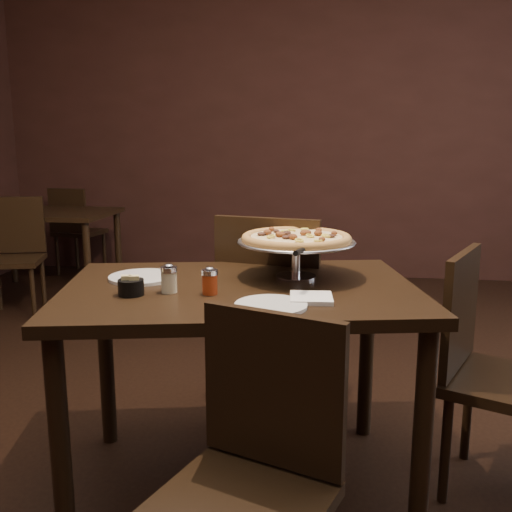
# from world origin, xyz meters

# --- Properties ---
(room) EXTENTS (6.04, 7.04, 2.84)m
(room) POSITION_xyz_m (0.06, 0.03, 1.40)
(room) COLOR black
(room) RESTS_ON ground
(dining_table) EXTENTS (1.40, 1.07, 0.79)m
(dining_table) POSITION_xyz_m (-0.09, -0.03, 0.68)
(dining_table) COLOR black
(dining_table) RESTS_ON ground
(background_table) EXTENTS (1.14, 0.76, 0.71)m
(background_table) POSITION_xyz_m (-2.20, 2.50, 0.62)
(background_table) COLOR black
(background_table) RESTS_ON ground
(pizza_stand) EXTENTS (0.44, 0.44, 0.18)m
(pizza_stand) POSITION_xyz_m (0.10, 0.12, 0.94)
(pizza_stand) COLOR silver
(pizza_stand) RESTS_ON dining_table
(parmesan_shaker) EXTENTS (0.06, 0.06, 0.10)m
(parmesan_shaker) POSITION_xyz_m (-0.31, -0.15, 0.83)
(parmesan_shaker) COLOR beige
(parmesan_shaker) RESTS_ON dining_table
(pepper_flake_shaker) EXTENTS (0.05, 0.05, 0.10)m
(pepper_flake_shaker) POSITION_xyz_m (-0.17, -0.16, 0.83)
(pepper_flake_shaker) COLOR #9A280E
(pepper_flake_shaker) RESTS_ON dining_table
(packet_caddy) EXTENTS (0.09, 0.09, 0.07)m
(packet_caddy) POSITION_xyz_m (-0.43, -0.21, 0.82)
(packet_caddy) COLOR black
(packet_caddy) RESTS_ON dining_table
(napkin_stack) EXTENTS (0.15, 0.15, 0.01)m
(napkin_stack) POSITION_xyz_m (0.17, -0.18, 0.79)
(napkin_stack) COLOR white
(napkin_stack) RESTS_ON dining_table
(plate_left) EXTENTS (0.25, 0.25, 0.01)m
(plate_left) POSITION_xyz_m (-0.47, 0.02, 0.79)
(plate_left) COLOR silver
(plate_left) RESTS_ON dining_table
(plate_near) EXTENTS (0.23, 0.23, 0.01)m
(plate_near) POSITION_xyz_m (0.05, -0.28, 0.79)
(plate_near) COLOR silver
(plate_near) RESTS_ON dining_table
(serving_spatula) EXTENTS (0.13, 0.13, 0.02)m
(serving_spatula) POSITION_xyz_m (0.13, -0.10, 0.93)
(serving_spatula) COLOR silver
(serving_spatula) RESTS_ON pizza_stand
(chair_far) EXTENTS (0.54, 0.54, 0.98)m
(chair_far) POSITION_xyz_m (-0.01, 0.47, 0.54)
(chair_far) COLOR black
(chair_far) RESTS_ON ground
(chair_near) EXTENTS (0.52, 0.52, 0.87)m
(chair_near) POSITION_xyz_m (0.05, -0.70, 0.47)
(chair_near) COLOR black
(chair_near) RESTS_ON ground
(chair_side) EXTENTS (0.56, 0.56, 0.90)m
(chair_side) POSITION_xyz_m (0.82, 0.08, 0.49)
(chair_side) COLOR black
(chair_side) RESTS_ON ground
(bg_chair_far) EXTENTS (0.46, 0.46, 0.85)m
(bg_chair_far) POSITION_xyz_m (-2.26, 3.19, 0.47)
(bg_chair_far) COLOR black
(bg_chair_far) RESTS_ON ground
(bg_chair_near) EXTENTS (0.51, 0.51, 0.88)m
(bg_chair_near) POSITION_xyz_m (-2.14, 1.92, 0.48)
(bg_chair_near) COLOR black
(bg_chair_near) RESTS_ON ground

